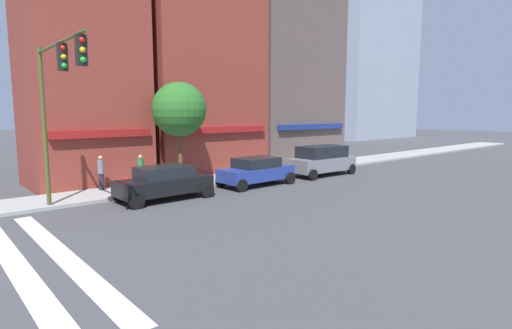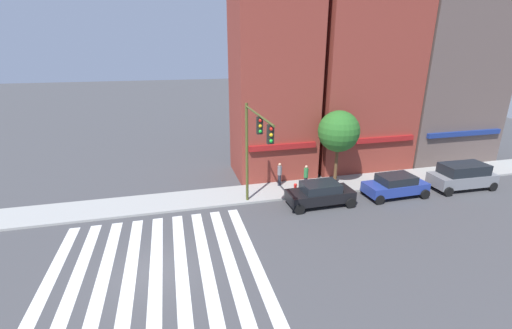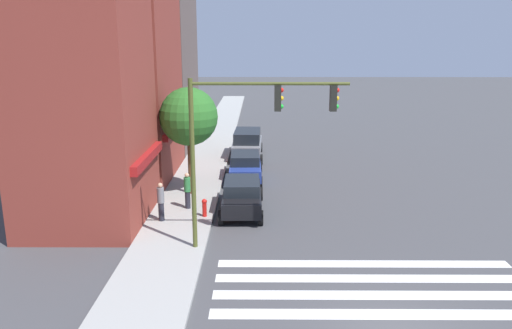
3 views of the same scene
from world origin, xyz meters
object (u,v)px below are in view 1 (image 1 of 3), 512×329
Objects in this scene: sedan_blue at (256,171)px; pedestrian_grey_coat at (101,172)px; pedestrian_green_top at (141,171)px; street_tree at (179,110)px; traffic_signal at (56,90)px; suv_grey at (322,160)px; fire_hydrant at (127,185)px; sedan_black at (164,182)px.

sedan_blue is 2.51× the size of pedestrian_grey_coat.
pedestrian_green_top is 4.01m from street_tree.
traffic_signal is 16.41m from suv_grey.
traffic_signal is 7.78m from street_tree.
pedestrian_grey_coat is at bearing 106.40° from fire_hydrant.
sedan_blue is 6.25m from pedestrian_green_top.
fire_hydrant is at bearing -163.00° from street_tree.
sedan_blue is (10.28, 0.39, -4.07)m from traffic_signal.
pedestrian_grey_coat is at bearing 118.39° from pedestrian_green_top.
sedan_blue is 0.79× the size of street_tree.
traffic_signal reaches higher than sedan_black.
fire_hydrant is at bearing 121.99° from sedan_black.
pedestrian_grey_coat is (-13.03, 3.59, 0.04)m from suv_grey.
pedestrian_grey_coat reaches higher than sedan_black.
suv_grey reaches higher than sedan_blue.
pedestrian_green_top is (-5.66, 2.63, 0.23)m from sedan_blue.
suv_grey is at bearing -7.76° from fire_hydrant.
pedestrian_green_top is 1.55m from fire_hydrant.
sedan_black is at bearing 4.92° from traffic_signal.
sedan_blue is 5.46m from street_tree.
suv_grey is at bearing -45.56° from pedestrian_green_top.
sedan_black is 0.79× the size of street_tree.
pedestrian_grey_coat is 2.02m from fire_hydrant.
traffic_signal is 1.51× the size of sedan_blue.
traffic_signal is at bearing -148.87° from fire_hydrant.
sedan_blue is (5.72, 0.00, 0.00)m from sedan_black.
pedestrian_green_top is at bearing 87.88° from sedan_black.
sedan_black is (4.57, 0.39, -4.07)m from traffic_signal.
pedestrian_grey_coat is (-7.37, 3.59, 0.23)m from sedan_blue.
sedan_blue is 5.66m from suv_grey.
pedestrian_green_top is at bearing 168.42° from suv_grey.
fire_hydrant is at bearing -173.57° from pedestrian_green_top.
street_tree is (-3.22, 2.80, 3.41)m from sedan_blue.
street_tree is at bearing 47.31° from sedan_black.
fire_hydrant is (-1.10, 1.70, -0.23)m from sedan_black.
street_tree reaches higher than sedan_black.
suv_grey is at bearing -1.56° from sedan_blue.
sedan_blue is at bearing -57.39° from pedestrian_green_top.
sedan_blue is 5.28× the size of fire_hydrant.
pedestrian_grey_coat reaches higher than fire_hydrant.
fire_hydrant is (-6.82, 1.70, -0.23)m from sedan_blue.
pedestrian_green_top is (0.05, 2.63, 0.23)m from sedan_black.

